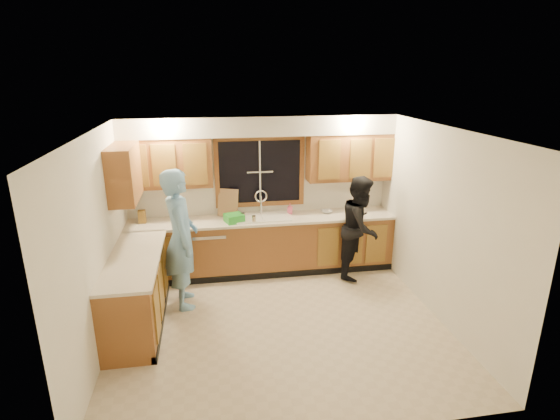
{
  "coord_description": "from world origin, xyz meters",
  "views": [
    {
      "loc": [
        -0.82,
        -4.9,
        3.15
      ],
      "look_at": [
        0.12,
        0.65,
        1.34
      ],
      "focal_mm": 28.0,
      "sensor_mm": 36.0,
      "label": 1
    }
  ],
  "objects_px": {
    "man": "(181,239)",
    "bowl": "(327,212)",
    "dish_crate": "(234,218)",
    "stove": "(130,314)",
    "knife_block": "(142,217)",
    "dishwasher": "(210,251)",
    "woman": "(361,227)",
    "soap_bottle": "(290,209)",
    "sink": "(263,221)"
  },
  "relations": [
    {
      "from": "knife_block",
      "to": "dish_crate",
      "type": "distance_m",
      "value": 1.4
    },
    {
      "from": "stove",
      "to": "soap_bottle",
      "type": "height_order",
      "value": "soap_bottle"
    },
    {
      "from": "knife_block",
      "to": "dishwasher",
      "type": "bearing_deg",
      "value": -4.11
    },
    {
      "from": "dishwasher",
      "to": "soap_bottle",
      "type": "bearing_deg",
      "value": 6.4
    },
    {
      "from": "stove",
      "to": "man",
      "type": "xyz_separation_m",
      "value": [
        0.57,
        0.97,
        0.52
      ]
    },
    {
      "from": "stove",
      "to": "soap_bottle",
      "type": "bearing_deg",
      "value": 40.84
    },
    {
      "from": "woman",
      "to": "bowl",
      "type": "relative_size",
      "value": 8.53
    },
    {
      "from": "stove",
      "to": "woman",
      "type": "relative_size",
      "value": 0.55
    },
    {
      "from": "dish_crate",
      "to": "bowl",
      "type": "bearing_deg",
      "value": 7.47
    },
    {
      "from": "dishwasher",
      "to": "woman",
      "type": "distance_m",
      "value": 2.4
    },
    {
      "from": "man",
      "to": "soap_bottle",
      "type": "relative_size",
      "value": 11.28
    },
    {
      "from": "man",
      "to": "soap_bottle",
      "type": "xyz_separation_m",
      "value": [
        1.69,
        0.99,
        0.03
      ]
    },
    {
      "from": "dish_crate",
      "to": "man",
      "type": "bearing_deg",
      "value": -136.58
    },
    {
      "from": "dishwasher",
      "to": "bowl",
      "type": "relative_size",
      "value": 4.3
    },
    {
      "from": "sink",
      "to": "stove",
      "type": "xyz_separation_m",
      "value": [
        -1.8,
        -1.82,
        -0.41
      ]
    },
    {
      "from": "sink",
      "to": "bowl",
      "type": "height_order",
      "value": "sink"
    },
    {
      "from": "sink",
      "to": "bowl",
      "type": "xyz_separation_m",
      "value": [
        1.06,
        0.07,
        0.08
      ]
    },
    {
      "from": "dishwasher",
      "to": "stove",
      "type": "bearing_deg",
      "value": -117.69
    },
    {
      "from": "man",
      "to": "sink",
      "type": "bearing_deg",
      "value": -62.87
    },
    {
      "from": "dishwasher",
      "to": "man",
      "type": "xyz_separation_m",
      "value": [
        -0.38,
        -0.84,
        0.56
      ]
    },
    {
      "from": "man",
      "to": "bowl",
      "type": "relative_size",
      "value": 10.2
    },
    {
      "from": "soap_bottle",
      "to": "bowl",
      "type": "distance_m",
      "value": 0.61
    },
    {
      "from": "knife_block",
      "to": "sink",
      "type": "bearing_deg",
      "value": -1.55
    },
    {
      "from": "sink",
      "to": "soap_bottle",
      "type": "distance_m",
      "value": 0.5
    },
    {
      "from": "dishwasher",
      "to": "knife_block",
      "type": "xyz_separation_m",
      "value": [
        -1.0,
        0.08,
        0.61
      ]
    },
    {
      "from": "dishwasher",
      "to": "woman",
      "type": "relative_size",
      "value": 0.5
    },
    {
      "from": "soap_bottle",
      "to": "bowl",
      "type": "xyz_separation_m",
      "value": [
        0.6,
        -0.06,
        -0.06
      ]
    },
    {
      "from": "man",
      "to": "soap_bottle",
      "type": "bearing_deg",
      "value": -67.47
    },
    {
      "from": "sink",
      "to": "stove",
      "type": "relative_size",
      "value": 0.96
    },
    {
      "from": "stove",
      "to": "knife_block",
      "type": "height_order",
      "value": "knife_block"
    },
    {
      "from": "stove",
      "to": "dish_crate",
      "type": "height_order",
      "value": "dish_crate"
    },
    {
      "from": "dishwasher",
      "to": "dish_crate",
      "type": "height_order",
      "value": "dish_crate"
    },
    {
      "from": "bowl",
      "to": "woman",
      "type": "bearing_deg",
      "value": -47.43
    },
    {
      "from": "dishwasher",
      "to": "stove",
      "type": "distance_m",
      "value": 2.04
    },
    {
      "from": "dish_crate",
      "to": "stove",
      "type": "bearing_deg",
      "value": -128.35
    },
    {
      "from": "woman",
      "to": "soap_bottle",
      "type": "xyz_separation_m",
      "value": [
        -1.02,
        0.53,
        0.19
      ]
    },
    {
      "from": "soap_bottle",
      "to": "sink",
      "type": "bearing_deg",
      "value": -164.04
    },
    {
      "from": "woman",
      "to": "dish_crate",
      "type": "bearing_deg",
      "value": 117.35
    },
    {
      "from": "bowl",
      "to": "soap_bottle",
      "type": "bearing_deg",
      "value": 173.92
    },
    {
      "from": "woman",
      "to": "bowl",
      "type": "xyz_separation_m",
      "value": [
        -0.43,
        0.46,
        0.13
      ]
    },
    {
      "from": "knife_block",
      "to": "bowl",
      "type": "bearing_deg",
      "value": 0.54
    },
    {
      "from": "dish_crate",
      "to": "sink",
      "type": "bearing_deg",
      "value": 15.86
    },
    {
      "from": "dishwasher",
      "to": "knife_block",
      "type": "relative_size",
      "value": 4.11
    },
    {
      "from": "stove",
      "to": "man",
      "type": "relative_size",
      "value": 0.46
    },
    {
      "from": "dishwasher",
      "to": "woman",
      "type": "bearing_deg",
      "value": -9.23
    },
    {
      "from": "knife_block",
      "to": "woman",
      "type": "bearing_deg",
      "value": -7.38
    },
    {
      "from": "knife_block",
      "to": "dish_crate",
      "type": "relative_size",
      "value": 0.75
    },
    {
      "from": "sink",
      "to": "dishwasher",
      "type": "xyz_separation_m",
      "value": [
        -0.85,
        -0.01,
        -0.45
      ]
    },
    {
      "from": "dishwasher",
      "to": "knife_block",
      "type": "bearing_deg",
      "value": 175.42
    },
    {
      "from": "sink",
      "to": "dishwasher",
      "type": "relative_size",
      "value": 1.05
    }
  ]
}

